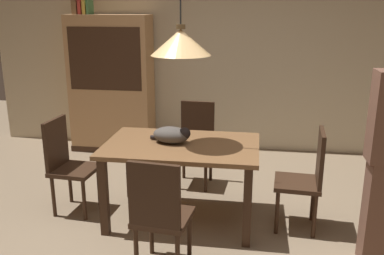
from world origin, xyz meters
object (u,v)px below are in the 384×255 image
object	(u,v)px
pendant_lamp	(181,42)
dining_table	(182,154)
book_brown_thick	(77,6)
chair_left_side	(67,161)
book_yellow_short	(86,7)
hutch_bookcase	(112,87)
cat_sleeping	(172,135)
chair_right_side	(307,176)
chair_near_front	(159,212)
book_green_slim	(90,4)
chair_far_back	(196,140)
book_red_tall	(82,3)

from	to	relation	value
pendant_lamp	dining_table	bearing A→B (deg)	0.00
book_brown_thick	chair_left_side	bearing A→B (deg)	-72.41
dining_table	book_yellow_short	bearing A→B (deg)	130.35
hutch_bookcase	book_brown_thick	bearing A→B (deg)	179.79
cat_sleeping	book_yellow_short	world-z (taller)	book_yellow_short
chair_right_side	hutch_bookcase	world-z (taller)	hutch_bookcase
book_yellow_short	cat_sleeping	bearing A→B (deg)	-51.00
chair_near_front	book_yellow_short	size ratio (longest dim) A/B	4.65
pendant_lamp	book_green_slim	distance (m)	2.46
dining_table	hutch_bookcase	bearing A→B (deg)	124.75
book_green_slim	book_brown_thick	bearing A→B (deg)	180.00
book_brown_thick	book_green_slim	xyz separation A→B (m)	(0.17, 0.00, 0.02)
chair_left_side	book_yellow_short	distance (m)	2.40
hutch_bookcase	book_brown_thick	distance (m)	1.15
chair_right_side	chair_far_back	distance (m)	1.43
chair_right_side	book_brown_thick	distance (m)	3.71
chair_far_back	book_brown_thick	distance (m)	2.47
chair_right_side	book_brown_thick	xyz separation A→B (m)	(-2.85, 1.89, 1.45)
chair_right_side	book_red_tall	bearing A→B (deg)	145.86
chair_near_front	pendant_lamp	distance (m)	1.45
chair_near_front	hutch_bookcase	distance (m)	3.07
book_red_tall	book_yellow_short	distance (m)	0.08
dining_table	chair_left_side	xyz separation A→B (m)	(-1.13, 0.01, -0.14)
chair_left_side	cat_sleeping	xyz separation A→B (m)	(1.04, 0.01, 0.32)
dining_table	chair_far_back	size ratio (longest dim) A/B	1.51
chair_far_back	chair_right_side	bearing A→B (deg)	-38.19
cat_sleeping	book_green_slim	xyz separation A→B (m)	(-1.46, 1.87, 1.15)
chair_left_side	book_yellow_short	world-z (taller)	book_yellow_short
chair_right_side	book_yellow_short	size ratio (longest dim) A/B	4.65
book_red_tall	book_green_slim	size ratio (longest dim) A/B	1.08
chair_right_side	book_brown_thick	world-z (taller)	book_brown_thick
book_brown_thick	book_green_slim	size ratio (longest dim) A/B	0.92
cat_sleeping	book_green_slim	world-z (taller)	book_green_slim
cat_sleeping	book_green_slim	bearing A→B (deg)	128.04
dining_table	book_brown_thick	size ratio (longest dim) A/B	5.83
book_brown_thick	book_yellow_short	distance (m)	0.13
dining_table	book_brown_thick	distance (m)	2.87
chair_near_front	pendant_lamp	world-z (taller)	pendant_lamp
book_red_tall	book_green_slim	xyz separation A→B (m)	(0.11, 0.00, -0.01)
hutch_bookcase	chair_near_front	bearing A→B (deg)	-64.83
pendant_lamp	book_brown_thick	distance (m)	2.57
cat_sleeping	book_red_tall	distance (m)	2.70
dining_table	cat_sleeping	world-z (taller)	cat_sleeping
hutch_bookcase	book_brown_thick	xyz separation A→B (m)	(-0.42, 0.00, 1.07)
book_green_slim	dining_table	bearing A→B (deg)	-50.57
chair_far_back	hutch_bookcase	xyz separation A→B (m)	(-1.31, 1.00, 0.38)
chair_right_side	chair_left_side	distance (m)	2.26
book_brown_thick	book_yellow_short	bearing A→B (deg)	0.00
cat_sleeping	pendant_lamp	world-z (taller)	pendant_lamp
chair_left_side	book_red_tall	xyz separation A→B (m)	(-0.53, 1.88, 1.48)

